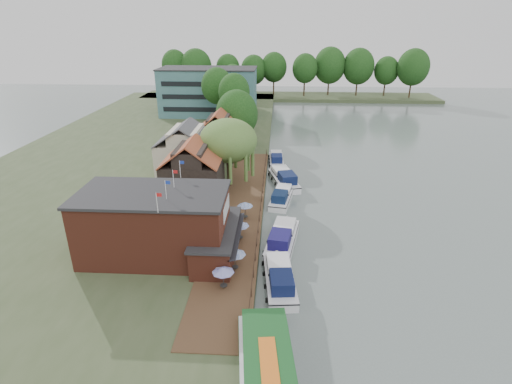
{
  "coord_description": "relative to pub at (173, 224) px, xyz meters",
  "views": [
    {
      "loc": [
        -3.16,
        -37.78,
        24.32
      ],
      "look_at": [
        -6.0,
        12.0,
        3.0
      ],
      "focal_mm": 28.0,
      "sensor_mm": 36.0,
      "label": 1
    }
  ],
  "objects": [
    {
      "name": "umbrella_1",
      "position": [
        6.78,
        -2.81,
        -2.36
      ],
      "size": [
        2.25,
        2.25,
        2.38
      ],
      "primitive_type": null,
      "color": "navy",
      "rests_on": "quay_deck"
    },
    {
      "name": "cruiser_2",
      "position": [
        11.55,
        16.56,
        -3.56
      ],
      "size": [
        4.47,
        9.5,
        2.18
      ],
      "primitive_type": null,
      "rotation": [
        0.0,
        0.0,
        -0.17
      ],
      "color": "white",
      "rests_on": "ground"
    },
    {
      "name": "bank_tree_3",
      "position": [
        -0.5,
        77.12,
        2.15
      ],
      "size": [
        7.04,
        7.04,
        11.59
      ],
      "primitive_type": null,
      "color": "#143811",
      "rests_on": "land_bank"
    },
    {
      "name": "bank_tree_5",
      "position": [
        -4.43,
        96.97,
        1.77
      ],
      "size": [
        6.55,
        6.55,
        10.85
      ],
      "primitive_type": null,
      "color": "#143811",
      "rests_on": "land_bank"
    },
    {
      "name": "cruiser_4",
      "position": [
        10.62,
        33.81,
        -3.58
      ],
      "size": [
        3.29,
        9.1,
        2.14
      ],
      "primitive_type": null,
      "rotation": [
        0.0,
        0.0,
        0.04
      ],
      "color": "silver",
      "rests_on": "ground"
    },
    {
      "name": "umbrella_0",
      "position": [
        6.03,
        -5.93,
        -2.36
      ],
      "size": [
        2.1,
        2.1,
        2.38
      ],
      "primitive_type": null,
      "color": "navy",
      "rests_on": "quay_deck"
    },
    {
      "name": "cruiser_3",
      "position": [
        11.9,
        23.46,
        -3.35
      ],
      "size": [
        6.09,
        11.12,
        2.6
      ],
      "primitive_type": null,
      "rotation": [
        0.0,
        0.0,
        0.27
      ],
      "color": "white",
      "rests_on": "ground"
    },
    {
      "name": "swan",
      "position": [
        9.63,
        -9.83,
        -4.43
      ],
      "size": [
        0.44,
        0.44,
        0.44
      ],
      "primitive_type": "sphere",
      "color": "white",
      "rests_on": "ground"
    },
    {
      "name": "umbrella_3",
      "position": [
        6.7,
        3.27,
        -2.36
      ],
      "size": [
        2.19,
        2.19,
        2.38
      ],
      "primitive_type": null,
      "color": "navy",
      "rests_on": "quay_deck"
    },
    {
      "name": "bank_tree_0",
      "position": [
        2.58,
        41.22,
        2.0
      ],
      "size": [
        8.34,
        8.34,
        11.31
      ],
      "primitive_type": null,
      "color": "#143811",
      "rests_on": "land_bank"
    },
    {
      "name": "cruiser_0",
      "position": [
        11.31,
        -3.65,
        -3.46
      ],
      "size": [
        4.12,
        10.09,
        2.38
      ],
      "primitive_type": null,
      "rotation": [
        0.0,
        0.0,
        0.1
      ],
      "color": "silver",
      "rests_on": "ground"
    },
    {
      "name": "cottage_c",
      "position": [
        0.0,
        34.0,
        0.6
      ],
      "size": [
        7.6,
        7.6,
        8.5
      ],
      "primitive_type": null,
      "color": "black",
      "rests_on": "land_bank"
    },
    {
      "name": "ground",
      "position": [
        14.0,
        1.0,
        -4.65
      ],
      "size": [
        260.0,
        260.0,
        0.0
      ],
      "primitive_type": "plane",
      "color": "slate",
      "rests_on": "ground"
    },
    {
      "name": "bank_tree_4",
      "position": [
        -4.7,
        86.59,
        1.69
      ],
      "size": [
        7.23,
        7.23,
        10.67
      ],
      "primitive_type": null,
      "color": "#143811",
      "rests_on": "land_bank"
    },
    {
      "name": "quay_deck",
      "position": [
        6.0,
        11.0,
        -3.6
      ],
      "size": [
        6.0,
        50.0,
        0.1
      ],
      "primitive_type": "cube",
      "color": "#47301E",
      "rests_on": "land_bank"
    },
    {
      "name": "willow",
      "position": [
        3.5,
        20.0,
        1.56
      ],
      "size": [
        8.6,
        8.6,
        10.43
      ],
      "primitive_type": null,
      "color": "#476B2D",
      "rests_on": "land_bank"
    },
    {
      "name": "umbrella_5",
      "position": [
        6.87,
        8.6,
        -2.36
      ],
      "size": [
        2.03,
        2.03,
        2.38
      ],
      "primitive_type": null,
      "color": "#1B4598",
      "rests_on": "quay_deck"
    },
    {
      "name": "cruiser_1",
      "position": [
        11.6,
        4.31,
        -3.4
      ],
      "size": [
        4.94,
        10.67,
        2.5
      ],
      "primitive_type": null,
      "rotation": [
        0.0,
        0.0,
        -0.16
      ],
      "color": "white",
      "rests_on": "ground"
    },
    {
      "name": "hotel_block",
      "position": [
        -8.0,
        71.0,
        2.5
      ],
      "size": [
        25.4,
        12.4,
        12.3
      ],
      "primitive_type": null,
      "color": "#38666B",
      "rests_on": "land_bank"
    },
    {
      "name": "bank_tree_1",
      "position": [
        0.91,
        52.3,
        2.92
      ],
      "size": [
        6.94,
        6.94,
        13.14
      ],
      "primitive_type": null,
      "color": "#143811",
      "rests_on": "land_bank"
    },
    {
      "name": "cottage_a",
      "position": [
        -1.0,
        15.0,
        0.6
      ],
      "size": [
        8.6,
        7.6,
        8.5
      ],
      "primitive_type": null,
      "color": "black",
      "rests_on": "land_bank"
    },
    {
      "name": "pub",
      "position": [
        0.0,
        0.0,
        0.0
      ],
      "size": [
        20.0,
        11.0,
        7.3
      ],
      "primitive_type": null,
      "color": "maroon",
      "rests_on": "land_bank"
    },
    {
      "name": "quay_rail",
      "position": [
        8.7,
        11.5,
        -3.15
      ],
      "size": [
        0.2,
        49.0,
        1.0
      ],
      "primitive_type": null,
      "color": "black",
      "rests_on": "land_bank"
    },
    {
      "name": "umbrella_2",
      "position": [
        5.82,
        -0.68,
        -2.36
      ],
      "size": [
        2.0,
        2.0,
        2.38
      ],
      "primitive_type": null,
      "color": "#1B4097",
      "rests_on": "quay_deck"
    },
    {
      "name": "umbrella_4",
      "position": [
        5.73,
        5.21,
        -2.36
      ],
      "size": [
        2.19,
        2.19,
        2.38
      ],
      "primitive_type": null,
      "color": "navy",
      "rests_on": "quay_deck"
    },
    {
      "name": "land_bank",
      "position": [
        -16.0,
        36.0,
        -4.15
      ],
      "size": [
        50.0,
        140.0,
        1.0
      ],
      "primitive_type": "cube",
      "color": "#384728",
      "rests_on": "ground"
    },
    {
      "name": "cottage_b",
      "position": [
        -4.0,
        25.0,
        0.6
      ],
      "size": [
        9.6,
        8.6,
        8.5
      ],
      "primitive_type": null,
      "color": "beige",
      "rests_on": "land_bank"
    },
    {
      "name": "bank_tree_2",
      "position": [
        -4.02,
        59.99,
        3.13
      ],
      "size": [
        7.54,
        7.54,
        13.56
      ],
      "primitive_type": null,
      "color": "#143811",
      "rests_on": "land_bank"
    }
  ]
}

